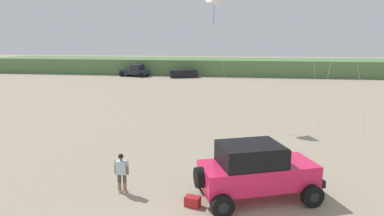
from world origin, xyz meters
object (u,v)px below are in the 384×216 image
(person_watching, at_px, (122,171))
(distant_pickup, at_px, (135,71))
(distant_sedan, at_px, (183,74))
(cooler_box, at_px, (193,201))
(jeep, at_px, (256,170))
(kite_white_parafoil, at_px, (216,0))

(person_watching, distance_m, distant_pickup, 43.01)
(distant_sedan, bearing_deg, person_watching, -103.20)
(person_watching, xyz_separation_m, cooler_box, (2.98, -0.69, -0.75))
(person_watching, distance_m, distant_sedan, 40.89)
(jeep, xyz_separation_m, distant_pickup, (-18.00, 40.85, -0.26))
(person_watching, relative_size, distant_pickup, 0.34)
(person_watching, bearing_deg, jeep, 2.59)
(jeep, distance_m, distant_pickup, 44.64)
(cooler_box, bearing_deg, jeep, 34.81)
(person_watching, bearing_deg, cooler_box, -12.97)
(person_watching, height_order, kite_white_parafoil, kite_white_parafoil)
(distant_pickup, height_order, distant_sedan, distant_pickup)
(jeep, relative_size, kite_white_parafoil, 0.52)
(distant_pickup, bearing_deg, cooler_box, -69.45)
(distant_pickup, distance_m, kite_white_parafoil, 33.19)
(person_watching, relative_size, cooler_box, 2.98)
(distant_pickup, relative_size, distant_sedan, 1.17)
(cooler_box, bearing_deg, kite_white_parafoil, 104.31)
(distant_sedan, bearing_deg, cooler_box, -99.26)
(jeep, xyz_separation_m, kite_white_parafoil, (-2.61, 12.52, 7.59))
(cooler_box, xyz_separation_m, distant_pickup, (-15.66, 41.78, 0.75))
(cooler_box, bearing_deg, person_watching, -179.83)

